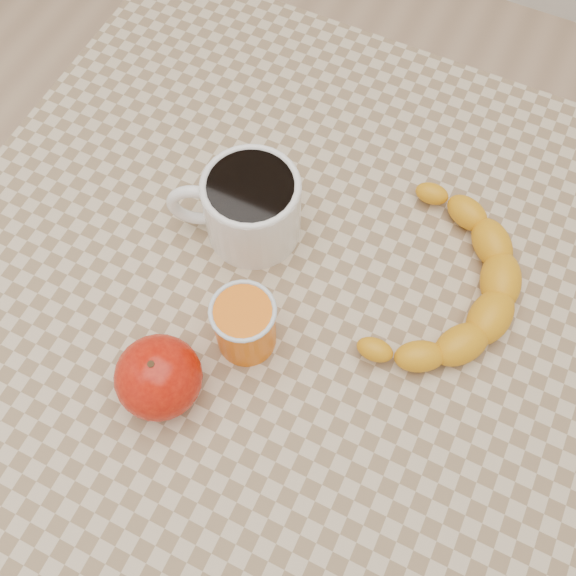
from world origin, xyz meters
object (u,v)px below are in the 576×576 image
at_px(coffee_mug, 249,206).
at_px(orange_juice_glass, 245,325).
at_px(apple, 159,377).
at_px(banana, 442,283).
at_px(table, 288,326).

distance_m(coffee_mug, orange_juice_glass, 0.13).
height_order(apple, banana, apple).
relative_size(coffee_mug, orange_juice_glass, 2.06).
bearing_deg(banana, table, -146.32).
relative_size(table, apple, 7.78).
xyz_separation_m(orange_juice_glass, banana, (0.16, 0.14, -0.02)).
distance_m(coffee_mug, apple, 0.20).
bearing_deg(apple, banana, 46.54).
bearing_deg(table, apple, -114.26).
height_order(table, apple, apple).
xyz_separation_m(coffee_mug, orange_juice_glass, (0.06, -0.12, -0.01)).
bearing_deg(coffee_mug, orange_juice_glass, -64.94).
bearing_deg(orange_juice_glass, table, 74.96).
bearing_deg(banana, apple, -127.17).
xyz_separation_m(orange_juice_glass, apple, (-0.05, -0.08, -0.00)).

